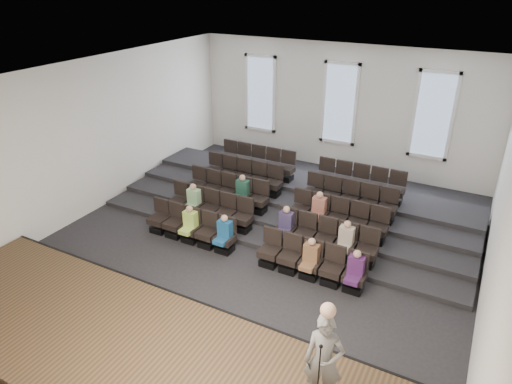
# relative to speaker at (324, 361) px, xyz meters

# --- Properties ---
(ground) EXTENTS (14.00, 14.00, 0.00)m
(ground) POSITION_rel_speaker_xyz_m (-3.69, 4.52, -1.43)
(ground) COLOR black
(ground) RESTS_ON ground
(ceiling) EXTENTS (12.00, 14.00, 0.02)m
(ceiling) POSITION_rel_speaker_xyz_m (-3.69, 4.52, 3.58)
(ceiling) COLOR white
(ceiling) RESTS_ON ground
(wall_back) EXTENTS (12.00, 0.04, 5.00)m
(wall_back) POSITION_rel_speaker_xyz_m (-3.69, 11.54, 1.07)
(wall_back) COLOR silver
(wall_back) RESTS_ON ground
(wall_front) EXTENTS (12.00, 0.04, 5.00)m
(wall_front) POSITION_rel_speaker_xyz_m (-3.69, -2.50, 1.07)
(wall_front) COLOR silver
(wall_front) RESTS_ON ground
(wall_left) EXTENTS (0.04, 14.00, 5.00)m
(wall_left) POSITION_rel_speaker_xyz_m (-9.71, 4.52, 1.07)
(wall_left) COLOR silver
(wall_left) RESTS_ON ground
(wall_right) EXTENTS (0.04, 14.00, 5.00)m
(wall_right) POSITION_rel_speaker_xyz_m (2.33, 4.52, 1.07)
(wall_right) COLOR silver
(wall_right) RESTS_ON ground
(stage) EXTENTS (11.80, 3.60, 0.50)m
(stage) POSITION_rel_speaker_xyz_m (-3.69, -0.58, -1.18)
(stage) COLOR #4E3A21
(stage) RESTS_ON ground
(stage_lip) EXTENTS (11.80, 0.06, 0.52)m
(stage_lip) POSITION_rel_speaker_xyz_m (-3.69, 1.19, -1.18)
(stage_lip) COLOR black
(stage_lip) RESTS_ON ground
(risers) EXTENTS (11.80, 4.80, 0.60)m
(risers) POSITION_rel_speaker_xyz_m (-3.69, 7.69, -1.23)
(risers) COLOR black
(risers) RESTS_ON ground
(seating_rows) EXTENTS (6.80, 4.70, 1.67)m
(seating_rows) POSITION_rel_speaker_xyz_m (-3.69, 6.06, -0.75)
(seating_rows) COLOR black
(seating_rows) RESTS_ON ground
(windows) EXTENTS (8.44, 0.10, 3.24)m
(windows) POSITION_rel_speaker_xyz_m (-3.69, 11.47, 1.27)
(windows) COLOR white
(windows) RESTS_ON wall_back
(audience) EXTENTS (6.05, 2.64, 1.10)m
(audience) POSITION_rel_speaker_xyz_m (-3.35, 4.74, -0.63)
(audience) COLOR #B1DA57
(audience) RESTS_ON seating_rows
(speaker) EXTENTS (0.75, 0.57, 1.85)m
(speaker) POSITION_rel_speaker_xyz_m (0.00, 0.00, 0.00)
(speaker) COLOR slate
(speaker) RESTS_ON stage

